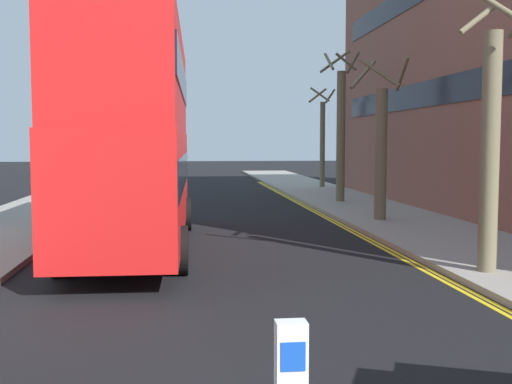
% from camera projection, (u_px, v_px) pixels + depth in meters
% --- Properties ---
extents(sidewalk_right, '(4.00, 80.00, 0.14)m').
position_uv_depth(sidewalk_right, '(440.00, 236.00, 18.20)').
color(sidewalk_right, gray).
rests_on(sidewalk_right, ground).
extents(kerb_line_outer, '(0.10, 56.00, 0.01)m').
position_uv_depth(kerb_line_outer, '(394.00, 251.00, 15.98)').
color(kerb_line_outer, yellow).
rests_on(kerb_line_outer, ground).
extents(kerb_line_inner, '(0.10, 56.00, 0.01)m').
position_uv_depth(kerb_line_inner, '(388.00, 251.00, 15.96)').
color(kerb_line_inner, yellow).
rests_on(kerb_line_inner, ground).
extents(double_decker_bus_away, '(2.98, 10.86, 5.64)m').
position_uv_depth(double_decker_bus_away, '(135.00, 133.00, 16.14)').
color(double_decker_bus_away, red).
rests_on(double_decker_bus_away, ground).
extents(street_tree_near, '(1.51, 1.65, 5.86)m').
position_uv_depth(street_tree_near, '(322.00, 139.00, 36.75)').
color(street_tree_near, '#6B6047').
rests_on(street_tree_near, sidewalk_right).
extents(street_tree_mid, '(1.58, 1.56, 5.93)m').
position_uv_depth(street_tree_mid, '(491.00, 142.00, 12.65)').
color(street_tree_mid, '#6B6047').
rests_on(street_tree_mid, sidewalk_right).
extents(street_tree_far, '(1.59, 1.55, 6.83)m').
position_uv_depth(street_tree_far, '(341.00, 130.00, 27.88)').
color(street_tree_far, '#6B6047').
rests_on(street_tree_far, sidewalk_right).
extents(street_tree_distant, '(1.92, 2.06, 5.54)m').
position_uv_depth(street_tree_distant, '(381.00, 147.00, 21.30)').
color(street_tree_distant, '#6B6047').
rests_on(street_tree_distant, sidewalk_right).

